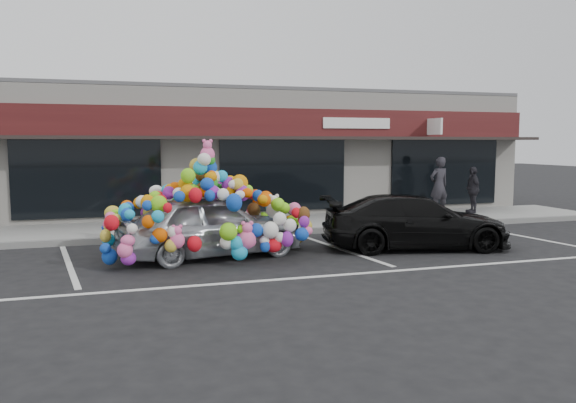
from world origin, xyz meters
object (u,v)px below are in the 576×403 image
object	(u,v)px
black_sedan	(415,222)
pedestrian_c	(473,190)
pedestrian_a	(439,185)
toy_car	(210,218)

from	to	relation	value
black_sedan	pedestrian_c	xyz separation A→B (m)	(4.69, 4.41, 0.29)
pedestrian_a	pedestrian_c	world-z (taller)	pedestrian_a
black_sedan	pedestrian_c	bearing A→B (deg)	-34.75
pedestrian_a	toy_car	bearing A→B (deg)	20.47
pedestrian_c	pedestrian_a	bearing A→B (deg)	-86.61
toy_car	pedestrian_c	size ratio (longest dim) A/B	2.97
black_sedan	pedestrian_a	bearing A→B (deg)	-25.38
toy_car	black_sedan	size ratio (longest dim) A/B	1.05
black_sedan	pedestrian_a	world-z (taller)	pedestrian_a
pedestrian_a	pedestrian_c	bearing A→B (deg)	165.11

